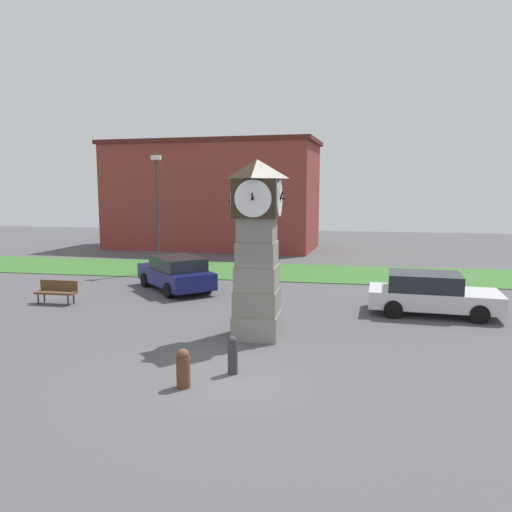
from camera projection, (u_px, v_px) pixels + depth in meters
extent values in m
plane|color=#4C4C4F|center=(230.00, 381.00, 11.75)|extent=(83.59, 83.59, 0.00)
cube|color=gray|center=(257.00, 325.00, 15.24)|extent=(1.36, 1.36, 0.73)
cube|color=slate|center=(257.00, 301.00, 15.14)|extent=(1.29, 1.29, 0.73)
cube|color=gray|center=(257.00, 278.00, 15.04)|extent=(1.22, 1.22, 0.73)
cube|color=gray|center=(257.00, 254.00, 14.94)|extent=(1.15, 1.15, 0.73)
cube|color=slate|center=(257.00, 229.00, 14.84)|extent=(1.07, 1.07, 0.73)
cube|color=#2D2316|center=(257.00, 198.00, 14.71)|extent=(1.30, 1.30, 1.13)
cylinder|color=white|center=(261.00, 198.00, 15.37)|extent=(1.06, 0.04, 1.06)
cube|color=black|center=(261.00, 198.00, 15.40)|extent=(0.06, 0.24, 0.08)
cube|color=black|center=(261.00, 198.00, 15.40)|extent=(0.04, 0.26, 0.35)
cylinder|color=white|center=(253.00, 199.00, 14.06)|extent=(1.06, 0.04, 1.06)
cube|color=black|center=(253.00, 199.00, 14.03)|extent=(0.06, 0.24, 0.09)
cube|color=black|center=(253.00, 199.00, 14.03)|extent=(0.04, 0.30, 0.32)
cylinder|color=white|center=(279.00, 198.00, 14.60)|extent=(0.04, 1.06, 1.06)
cube|color=black|center=(281.00, 198.00, 14.59)|extent=(0.24, 0.06, 0.09)
cube|color=black|center=(281.00, 198.00, 14.59)|extent=(0.15, 0.04, 0.39)
cylinder|color=white|center=(235.00, 198.00, 14.83)|extent=(0.04, 1.06, 1.06)
cube|color=black|center=(234.00, 198.00, 14.84)|extent=(0.17, 0.06, 0.22)
cube|color=black|center=(234.00, 198.00, 14.84)|extent=(0.34, 0.04, 0.28)
pyramid|color=#2D2316|center=(257.00, 169.00, 14.60)|extent=(1.36, 1.36, 0.56)
cylinder|color=brown|center=(183.00, 372.00, 11.34)|extent=(0.32, 0.32, 0.72)
sphere|color=brown|center=(183.00, 355.00, 11.28)|extent=(0.29, 0.29, 0.29)
cylinder|color=#333338|center=(233.00, 358.00, 12.16)|extent=(0.24, 0.24, 0.80)
sphere|color=#333338|center=(233.00, 340.00, 12.10)|extent=(0.22, 0.22, 0.22)
cube|color=navy|center=(175.00, 276.00, 22.15)|extent=(4.45, 4.62, 0.71)
cube|color=#1E2328|center=(178.00, 263.00, 21.78)|extent=(2.96, 3.01, 0.54)
cylinder|color=black|center=(145.00, 280.00, 22.89)|extent=(0.59, 0.62, 0.64)
cylinder|color=black|center=(181.00, 276.00, 23.84)|extent=(0.59, 0.62, 0.64)
cylinder|color=black|center=(168.00, 290.00, 20.54)|extent=(0.59, 0.62, 0.64)
cylinder|color=black|center=(208.00, 286.00, 21.48)|extent=(0.59, 0.62, 0.64)
cube|color=silver|center=(433.00, 298.00, 17.88)|extent=(4.65, 2.33, 0.61)
cube|color=#1E2328|center=(424.00, 281.00, 17.88)|extent=(2.61, 2.01, 0.61)
cylinder|color=black|center=(471.00, 302.00, 18.47)|extent=(0.66, 0.27, 0.64)
cylinder|color=black|center=(480.00, 314.00, 16.66)|extent=(0.66, 0.27, 0.64)
cylinder|color=black|center=(393.00, 298.00, 19.17)|extent=(0.66, 0.27, 0.64)
cylinder|color=black|center=(393.00, 309.00, 17.36)|extent=(0.66, 0.27, 0.64)
cube|color=brown|center=(56.00, 293.00, 19.47)|extent=(1.61, 0.52, 0.08)
cube|color=brown|center=(59.00, 285.00, 19.68)|extent=(1.60, 0.08, 0.40)
cylinder|color=#262628|center=(38.00, 299.00, 19.43)|extent=(0.06, 0.06, 0.45)
cylinder|color=#262628|center=(68.00, 300.00, 19.19)|extent=(0.06, 0.06, 0.45)
cylinder|color=#262628|center=(44.00, 297.00, 19.82)|extent=(0.06, 0.06, 0.45)
cylinder|color=#262628|center=(74.00, 298.00, 19.58)|extent=(0.06, 0.06, 0.45)
cylinder|color=#333338|center=(158.00, 217.00, 26.32)|extent=(0.14, 0.14, 5.95)
cube|color=silver|center=(156.00, 158.00, 25.90)|extent=(0.50, 0.24, 0.24)
cube|color=maroon|center=(212.00, 197.00, 37.40)|extent=(15.71, 7.59, 7.61)
cube|color=#4F1E1B|center=(212.00, 143.00, 36.86)|extent=(16.18, 7.82, 0.30)
cube|color=#386B2D|center=(259.00, 271.00, 27.04)|extent=(50.16, 5.60, 0.04)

